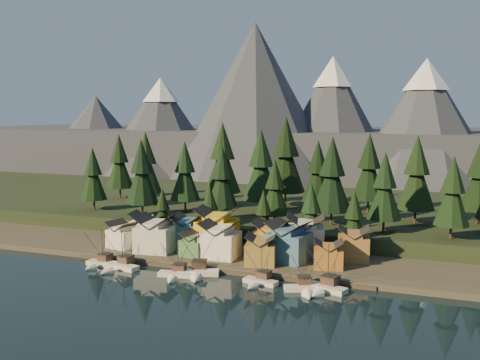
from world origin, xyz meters
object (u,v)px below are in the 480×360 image
(house_front_1, at_px, (155,232))
(house_back_1, at_px, (188,230))
(boat_0, at_px, (99,258))
(house_back_0, at_px, (145,226))
(boat_1, at_px, (117,262))
(boat_5, at_px, (306,284))
(boat_6, at_px, (324,282))
(house_front_0, at_px, (123,234))
(boat_4, at_px, (259,276))
(boat_2, at_px, (176,270))
(boat_3, at_px, (198,267))

(house_front_1, height_order, house_back_1, house_front_1)
(house_back_1, bearing_deg, house_front_1, -136.07)
(house_front_1, bearing_deg, boat_0, -128.97)
(boat_0, relative_size, house_back_0, 1.14)
(boat_1, bearing_deg, boat_0, -175.99)
(boat_5, relative_size, boat_6, 0.88)
(house_front_0, bearing_deg, boat_5, -1.21)
(boat_0, distance_m, boat_6, 59.68)
(house_front_0, bearing_deg, house_front_1, 10.41)
(boat_0, bearing_deg, boat_1, -0.08)
(boat_6, relative_size, house_back_1, 1.25)
(boat_4, height_order, boat_5, boat_5)
(boat_2, distance_m, house_front_0, 30.31)
(boat_3, height_order, house_front_0, boat_3)
(house_front_0, xyz_separation_m, house_back_0, (2.41, 8.53, 0.72))
(boat_2, relative_size, boat_5, 1.01)
(boat_4, bearing_deg, boat_6, 12.93)
(house_front_0, bearing_deg, boat_1, -48.33)
(boat_0, distance_m, boat_4, 44.21)
(boat_1, bearing_deg, house_front_1, 90.26)
(house_front_0, height_order, house_back_0, house_back_0)
(house_back_0, bearing_deg, house_back_1, -17.67)
(house_front_0, height_order, house_front_1, house_front_1)
(house_front_1, bearing_deg, house_back_1, 43.77)
(house_back_0, bearing_deg, house_front_1, -57.83)
(boat_3, relative_size, house_back_1, 1.26)
(boat_1, xyz_separation_m, house_back_0, (-5.65, 23.91, 4.10))
(boat_4, bearing_deg, house_front_1, 170.39)
(boat_2, distance_m, house_back_0, 34.05)
(house_front_1, bearing_deg, boat_3, -39.22)
(boat_1, xyz_separation_m, house_front_1, (2.93, 14.70, 4.78))
(boat_3, height_order, house_front_1, house_front_1)
(house_front_0, relative_size, house_back_1, 0.95)
(boat_0, height_order, house_front_1, house_front_1)
(boat_3, distance_m, house_back_0, 35.25)
(boat_2, bearing_deg, boat_1, 168.44)
(boat_0, height_order, boat_3, boat_3)
(boat_5, distance_m, house_front_0, 59.73)
(boat_1, distance_m, house_back_0, 24.91)
(boat_1, relative_size, house_front_1, 1.07)
(house_front_0, height_order, house_back_1, house_back_1)
(house_front_1, distance_m, house_back_1, 9.80)
(boat_3, height_order, boat_4, boat_3)
(house_front_0, distance_m, house_back_1, 18.68)
(boat_1, height_order, house_back_1, house_back_1)
(boat_6, xyz_separation_m, house_front_0, (-61.46, 14.27, 3.12))
(boat_3, distance_m, house_back_1, 23.94)
(boat_0, xyz_separation_m, boat_5, (55.76, -1.09, -0.26))
(house_back_0, relative_size, house_back_1, 0.99)
(boat_1, xyz_separation_m, boat_5, (49.47, -0.26, -0.19))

